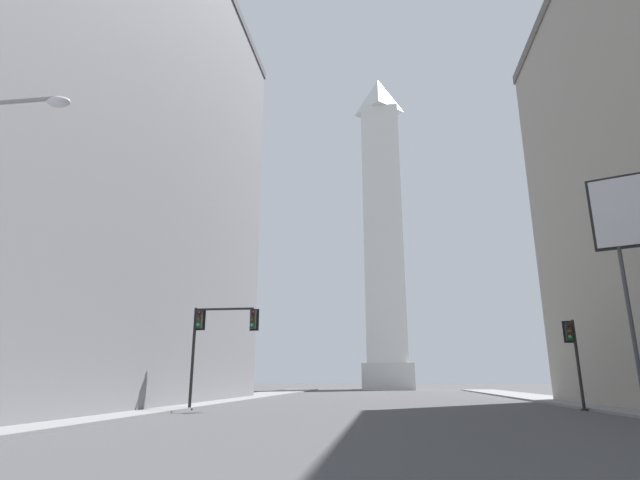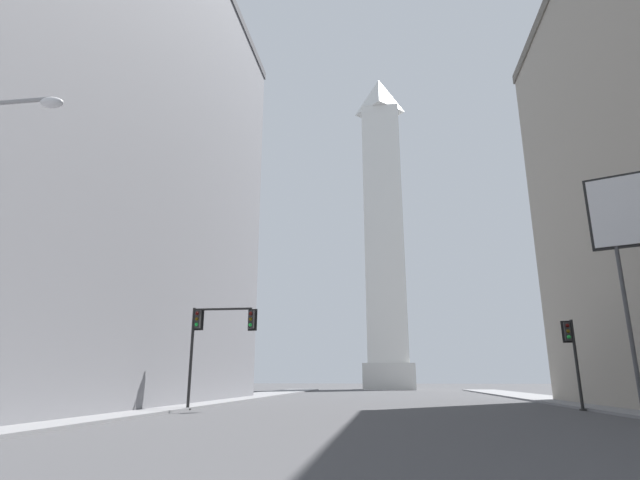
{
  "view_description": "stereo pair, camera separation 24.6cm",
  "coord_description": "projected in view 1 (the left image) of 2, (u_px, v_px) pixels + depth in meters",
  "views": [
    {
      "loc": [
        0.09,
        -0.37,
        1.79
      ],
      "look_at": [
        -7.39,
        55.73,
        17.56
      ],
      "focal_mm": 28.0,
      "sensor_mm": 36.0,
      "label": 1
    },
    {
      "loc": [
        0.33,
        -0.33,
        1.79
      ],
      "look_at": [
        -7.39,
        55.73,
        17.56
      ],
      "focal_mm": 28.0,
      "sensor_mm": 36.0,
      "label": 2
    }
  ],
  "objects": [
    {
      "name": "obelisk",
      "position": [
        383.0,
        227.0,
        92.05
      ],
      "size": [
        8.63,
        8.63,
        59.77
      ],
      "color": "silver",
      "rests_on": "ground_plane"
    },
    {
      "name": "traffic_light_mid_left",
      "position": [
        215.0,
        332.0,
        30.38
      ],
      "size": [
        4.19,
        0.52,
        6.03
      ],
      "color": "black",
      "rests_on": "ground_plane"
    },
    {
      "name": "traffic_light_mid_right",
      "position": [
        574.0,
        350.0,
        29.86
      ],
      "size": [
        0.76,
        0.52,
        5.24
      ],
      "color": "black",
      "rests_on": "ground_plane"
    },
    {
      "name": "sidewalk_right",
      "position": [
        635.0,
        410.0,
        28.52
      ],
      "size": [
        5.0,
        106.11,
        0.15
      ],
      "primitive_type": "cube",
      "color": "slate",
      "rests_on": "ground_plane"
    },
    {
      "name": "sidewalk_left",
      "position": [
        169.0,
        406.0,
        32.08
      ],
      "size": [
        5.0,
        106.11,
        0.15
      ],
      "primitive_type": "cube",
      "color": "slate",
      "rests_on": "ground_plane"
    }
  ]
}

